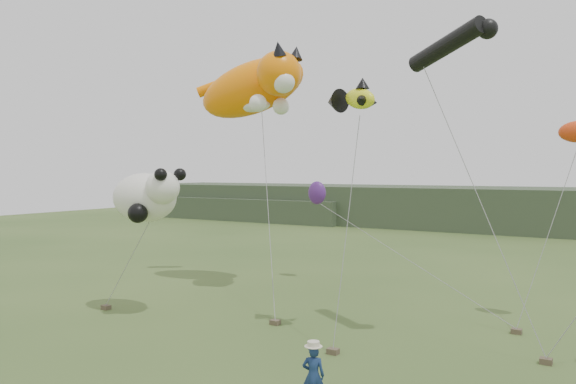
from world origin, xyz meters
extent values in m
cube|color=#2D3D28|center=(0.00, 45.00, 2.00)|extent=(90.00, 12.00, 4.00)
cube|color=#2D3D28|center=(-30.00, 42.00, 1.25)|extent=(25.00, 8.00, 2.50)
imported|color=navy|center=(1.46, -0.43, 0.73)|extent=(0.63, 0.53, 1.46)
cube|color=brown|center=(-3.13, 5.05, 0.09)|extent=(0.34, 0.27, 0.17)
cube|color=brown|center=(0.15, 3.21, 0.09)|extent=(0.34, 0.27, 0.17)
cube|color=brown|center=(5.81, 5.61, 0.09)|extent=(0.34, 0.27, 0.17)
cube|color=brown|center=(-10.18, 3.40, 0.09)|extent=(0.34, 0.27, 0.17)
cube|color=brown|center=(4.56, 8.40, 0.09)|extent=(0.34, 0.27, 0.17)
ellipsoid|color=orange|center=(-8.08, 10.70, 9.65)|extent=(6.31, 3.68, 3.97)
sphere|color=orange|center=(-5.82, 9.57, 9.99)|extent=(2.04, 2.04, 2.04)
cone|color=black|center=(-5.48, 9.01, 10.95)|extent=(0.63, 0.77, 0.77)
cone|color=black|center=(-5.25, 10.14, 10.95)|extent=(0.63, 0.73, 0.72)
sphere|color=white|center=(-5.36, 9.23, 9.53)|extent=(1.02, 1.02, 1.02)
ellipsoid|color=white|center=(-7.85, 10.36, 8.74)|extent=(1.99, 1.00, 0.62)
sphere|color=white|center=(-6.50, 8.89, 8.63)|extent=(0.79, 0.79, 0.79)
sphere|color=white|center=(-6.27, 10.48, 8.63)|extent=(0.79, 0.79, 0.79)
cylinder|color=orange|center=(-11.02, 11.61, 10.10)|extent=(2.11, 1.54, 1.23)
ellipsoid|color=yellow|center=(0.12, 5.19, 7.97)|extent=(1.49, 1.02, 0.92)
cone|color=black|center=(-0.98, 5.47, 7.97)|extent=(0.89, 1.00, 0.82)
cone|color=black|center=(0.21, 5.19, 8.48)|extent=(0.46, 0.46, 0.37)
cone|color=black|center=(0.39, 4.74, 7.88)|extent=(0.48, 0.51, 0.37)
cone|color=black|center=(0.39, 5.65, 7.88)|extent=(0.48, 0.51, 0.37)
cylinder|color=black|center=(2.56, 6.57, 9.69)|extent=(3.02, 2.15, 1.27)
sphere|color=black|center=(3.97, 6.07, 9.94)|extent=(0.62, 0.62, 0.62)
ellipsoid|color=white|center=(-8.53, 3.93, 4.54)|extent=(2.90, 1.94, 1.94)
sphere|color=white|center=(-7.24, 3.61, 4.97)|extent=(1.29, 1.29, 1.29)
sphere|color=black|center=(-6.91, 3.18, 5.46)|extent=(0.47, 0.47, 0.47)
sphere|color=black|center=(-6.81, 4.10, 5.46)|extent=(0.47, 0.47, 0.47)
sphere|color=black|center=(-7.99, 3.07, 4.00)|extent=(0.75, 0.75, 0.75)
sphere|color=black|center=(-9.39, 4.26, 4.11)|extent=(0.75, 0.75, 0.75)
ellipsoid|color=#4F2077|center=(-5.98, 13.51, 4.47)|extent=(0.98, 0.65, 1.20)
camera|label=1|loc=(7.76, -11.94, 5.57)|focal=35.00mm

